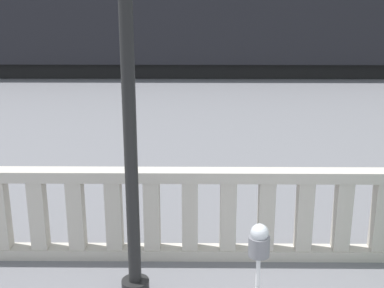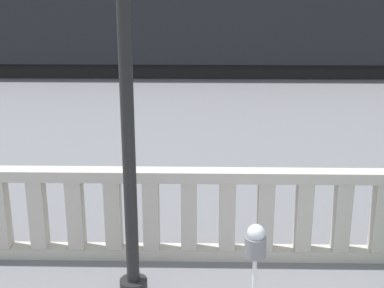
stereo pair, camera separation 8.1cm
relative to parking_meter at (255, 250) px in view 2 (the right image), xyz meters
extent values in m
cube|color=#BCB5A8|center=(0.08, 1.92, -1.08)|extent=(14.01, 0.24, 0.14)
cube|color=#BCB5A8|center=(0.08, 1.92, -0.01)|extent=(14.01, 0.24, 0.14)
cube|color=#BCB5A8|center=(-3.06, 1.92, -0.54)|extent=(0.20, 0.20, 0.93)
cube|color=#BCB5A8|center=(-2.58, 1.92, -0.54)|extent=(0.20, 0.20, 0.93)
cube|color=#BCB5A8|center=(-2.10, 1.92, -0.54)|extent=(0.20, 0.20, 0.93)
cube|color=#BCB5A8|center=(-1.61, 1.92, -0.54)|extent=(0.20, 0.20, 0.93)
cube|color=#BCB5A8|center=(-1.13, 1.92, -0.54)|extent=(0.20, 0.20, 0.93)
cube|color=#BCB5A8|center=(-0.64, 1.92, -0.54)|extent=(0.20, 0.20, 0.93)
cube|color=#BCB5A8|center=(-0.16, 1.92, -0.54)|extent=(0.20, 0.20, 0.93)
cube|color=#BCB5A8|center=(0.32, 1.92, -0.54)|extent=(0.20, 0.20, 0.93)
cube|color=#BCB5A8|center=(0.81, 1.92, -0.54)|extent=(0.20, 0.20, 0.93)
cube|color=#BCB5A8|center=(1.29, 1.92, -0.54)|extent=(0.20, 0.20, 0.93)
cube|color=#BCB5A8|center=(1.77, 1.92, -0.54)|extent=(0.20, 0.20, 0.93)
cylinder|color=black|center=(-1.26, 1.03, -1.05)|extent=(0.32, 0.32, 0.20)
cylinder|color=slate|center=(0.00, 0.00, 0.04)|extent=(0.19, 0.19, 0.18)
sphere|color=#B2B7BC|center=(0.00, 0.00, 0.17)|extent=(0.17, 0.17, 0.17)
cube|color=black|center=(-2.30, 15.85, -0.87)|extent=(23.43, 2.12, 0.55)
cube|color=black|center=(-2.30, 15.85, 1.07)|extent=(23.90, 2.65, 3.35)
camera|label=1|loc=(-0.56, -4.30, 2.34)|focal=50.00mm
camera|label=2|loc=(-0.48, -4.30, 2.34)|focal=50.00mm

